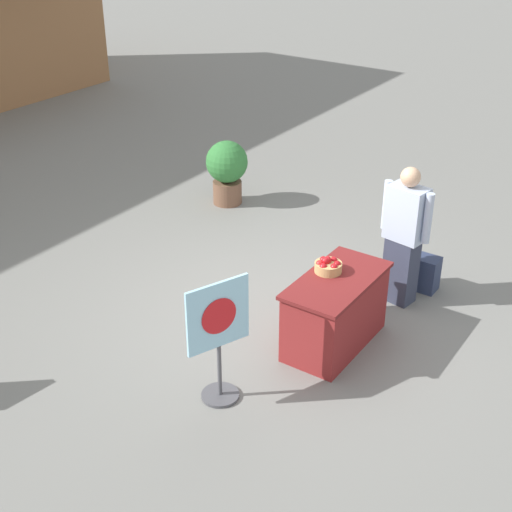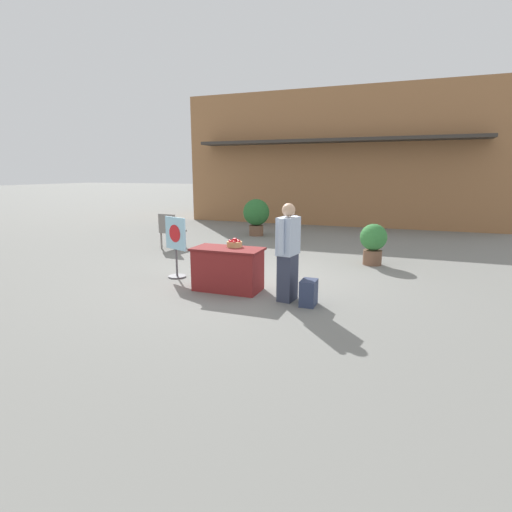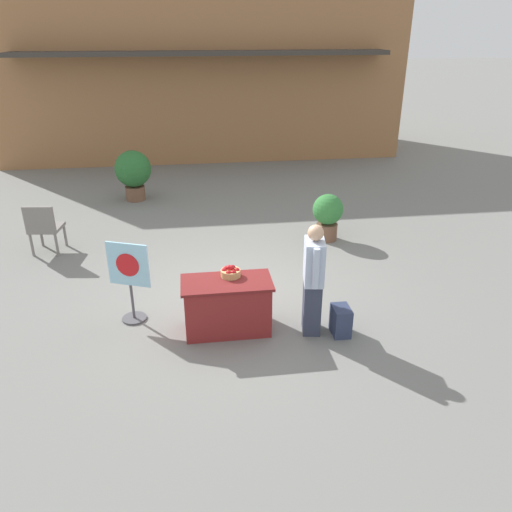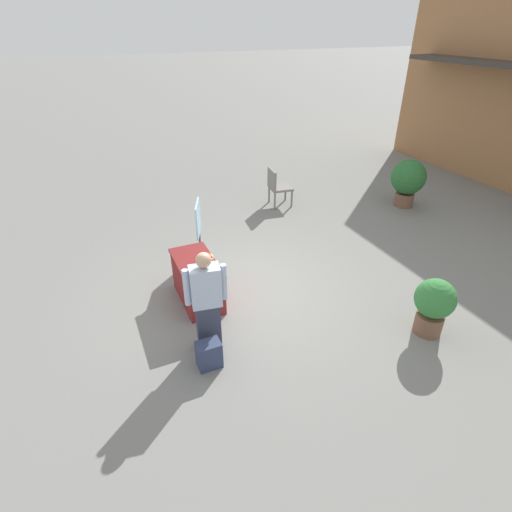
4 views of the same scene
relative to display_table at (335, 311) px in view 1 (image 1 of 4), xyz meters
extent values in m
plane|color=slate|center=(0.14, 0.84, -0.39)|extent=(120.00, 120.00, 0.00)
cube|color=maroon|center=(0.00, 0.00, -0.02)|extent=(1.19, 0.61, 0.74)
cube|color=maroon|center=(0.00, 0.00, 0.37)|extent=(1.26, 0.65, 0.04)
cylinder|color=tan|center=(0.07, 0.15, 0.44)|extent=(0.28, 0.28, 0.10)
sphere|color=red|center=(0.16, 0.14, 0.48)|extent=(0.08, 0.08, 0.08)
sphere|color=#A30F14|center=(0.11, 0.23, 0.48)|extent=(0.08, 0.08, 0.08)
sphere|color=red|center=(0.02, 0.22, 0.48)|extent=(0.08, 0.08, 0.08)
sphere|color=red|center=(-0.02, 0.16, 0.48)|extent=(0.08, 0.08, 0.08)
sphere|color=red|center=(0.04, 0.06, 0.48)|extent=(0.08, 0.08, 0.08)
sphere|color=#A30F14|center=(0.11, 0.06, 0.48)|extent=(0.08, 0.08, 0.08)
sphere|color=red|center=(0.08, 0.16, 0.51)|extent=(0.08, 0.08, 0.08)
sphere|color=red|center=(0.05, 0.17, 0.51)|extent=(0.08, 0.08, 0.08)
cube|color=#33384C|center=(1.18, -0.19, 0.00)|extent=(0.29, 0.37, 0.78)
cube|color=silver|center=(1.18, -0.19, 0.70)|extent=(0.32, 0.46, 0.62)
sphere|color=tan|center=(1.18, -0.19, 1.12)|extent=(0.22, 0.22, 0.22)
cylinder|color=silver|center=(1.14, -0.45, 0.72)|extent=(0.09, 0.09, 0.57)
cylinder|color=silver|center=(1.22, 0.07, 0.72)|extent=(0.09, 0.09, 0.57)
cube|color=#2D3856|center=(1.57, -0.32, -0.18)|extent=(0.24, 0.34, 0.42)
cylinder|color=#4C4C51|center=(-1.36, 0.46, -0.38)|extent=(0.36, 0.36, 0.03)
cylinder|color=#4C4C51|center=(-1.36, 0.46, -0.09)|extent=(0.04, 0.04, 0.55)
cube|color=#99D1EA|center=(-1.36, 0.46, 0.51)|extent=(0.60, 0.26, 0.65)
cylinder|color=red|center=(-1.37, 0.44, 0.51)|extent=(0.33, 0.14, 0.35)
cylinder|color=brown|center=(2.29, 3.06, -0.22)|extent=(0.43, 0.43, 0.34)
sphere|color=#337A38|center=(2.29, 3.06, 0.25)|extent=(0.61, 0.61, 0.61)
camera|label=1|loc=(-5.53, -2.79, 3.94)|focal=50.00mm
camera|label=2|loc=(2.95, -6.39, 1.72)|focal=28.00mm
camera|label=3|loc=(-0.43, -6.09, 3.60)|focal=35.00mm
camera|label=4|loc=(5.61, -1.40, 3.89)|focal=28.00mm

